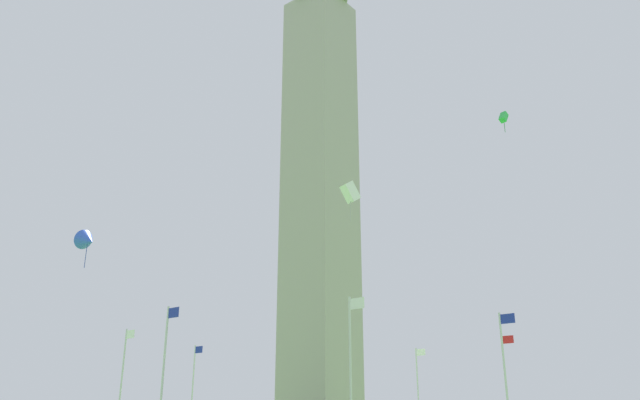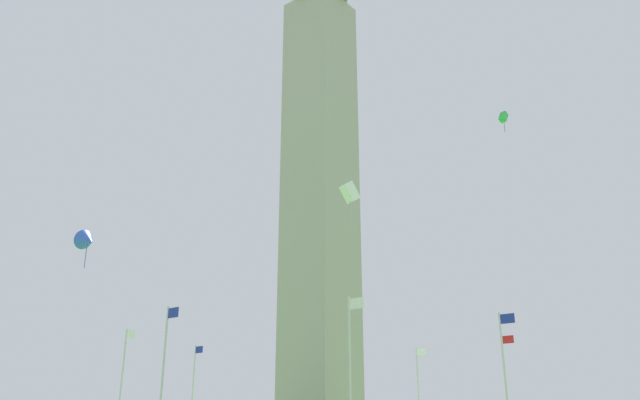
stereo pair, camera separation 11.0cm
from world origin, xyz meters
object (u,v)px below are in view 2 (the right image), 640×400
(flagpole_w, at_px, (163,372))
(kite_green_box, at_px, (503,117))
(kite_white_box, at_px, (350,192))
(kite_blue_delta, at_px, (88,241))
(flagpole_nw, at_px, (351,367))
(flagpole_ne, at_px, (507,384))
(flagpole_e, at_px, (419,390))
(flagpole_se, at_px, (304,391))
(flagpole_s, at_px, (193,388))
(flagpole_n, at_px, (506,374))
(flagpole_sw, at_px, (122,381))
(obelisk_monument, at_px, (320,171))

(flagpole_w, relative_size, kite_green_box, 5.07)
(kite_white_box, height_order, kite_green_box, kite_green_box)
(kite_blue_delta, bearing_deg, kite_green_box, 39.83)
(flagpole_w, xyz_separation_m, flagpole_nw, (10.98, 4.55, 0.00))
(flagpole_ne, distance_m, flagpole_w, 28.70)
(flagpole_e, bearing_deg, flagpole_se, -157.50)
(flagpole_s, bearing_deg, kite_blue_delta, -63.88)
(flagpole_n, distance_m, kite_blue_delta, 29.97)
(flagpole_n, height_order, flagpole_sw, same)
(flagpole_s, relative_size, kite_white_box, 3.31)
(flagpole_n, height_order, flagpole_nw, same)
(flagpole_w, bearing_deg, kite_white_box, 30.61)
(flagpole_s, xyz_separation_m, kite_blue_delta, (8.73, -17.80, 9.09))
(flagpole_sw, xyz_separation_m, kite_blue_delta, (4.18, -6.82, 9.09))
(flagpole_se, height_order, flagpole_sw, same)
(kite_green_box, bearing_deg, flagpole_nw, -113.93)
(flagpole_ne, xyz_separation_m, kite_green_box, (5.65, -9.23, 19.14))
(obelisk_monument, height_order, flagpole_ne, obelisk_monument)
(flagpole_s, relative_size, flagpole_sw, 1.00)
(obelisk_monument, xyz_separation_m, kite_white_box, (10.16, -9.56, -7.19))
(flagpole_sw, bearing_deg, flagpole_e, 67.50)
(flagpole_ne, distance_m, flagpole_sw, 31.06)
(obelisk_monument, height_order, flagpole_e, obelisk_monument)
(obelisk_monument, xyz_separation_m, kite_blue_delta, (-6.75, -17.80, -9.30))
(flagpole_sw, distance_m, flagpole_w, 11.89)
(kite_white_box, bearing_deg, flagpole_sw, -176.13)
(kite_blue_delta, bearing_deg, kite_white_box, 26.00)
(flagpole_sw, bearing_deg, kite_white_box, 3.87)
(flagpole_s, distance_m, flagpole_sw, 11.89)
(flagpole_e, bearing_deg, kite_green_box, -39.64)
(flagpole_n, distance_m, flagpole_w, 21.97)
(flagpole_s, relative_size, flagpole_nw, 1.00)
(flagpole_ne, distance_m, kite_green_box, 21.99)
(kite_blue_delta, height_order, kite_white_box, kite_white_box)
(kite_white_box, bearing_deg, flagpole_s, 159.56)
(flagpole_ne, xyz_separation_m, flagpole_w, (-10.98, -26.52, 0.00))
(kite_blue_delta, xyz_separation_m, kite_green_box, (23.44, 19.55, 10.05))
(kite_green_box, bearing_deg, flagpole_w, -133.90)
(flagpole_nw, relative_size, kite_green_box, 5.07)
(obelisk_monument, xyz_separation_m, kite_green_box, (16.69, 1.75, 0.75))
(flagpole_s, distance_m, kite_blue_delta, 21.81)
(flagpole_s, height_order, kite_white_box, kite_white_box)
(flagpole_n, height_order, flagpole_s, same)
(kite_green_box, bearing_deg, flagpole_ne, 121.48)
(obelisk_monument, height_order, flagpole_w, obelisk_monument)
(flagpole_se, bearing_deg, flagpole_ne, 0.00)
(flagpole_w, distance_m, kite_green_box, 30.69)
(flagpole_n, bearing_deg, flagpole_w, -135.00)
(flagpole_e, bearing_deg, flagpole_ne, -22.50)
(flagpole_n, height_order, kite_blue_delta, kite_blue_delta)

